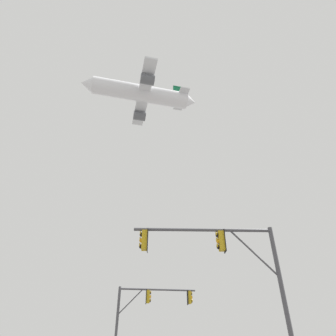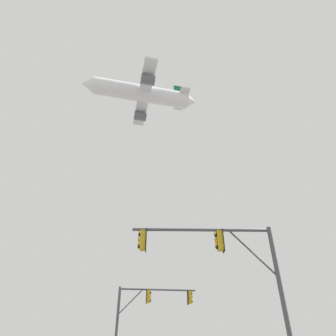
# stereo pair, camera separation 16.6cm
# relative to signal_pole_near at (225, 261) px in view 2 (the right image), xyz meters

# --- Properties ---
(signal_pole_near) EXTENTS (6.58, 0.73, 6.43)m
(signal_pole_near) POSITION_rel_signal_pole_near_xyz_m (0.00, 0.00, 0.00)
(signal_pole_near) COLOR #4C4C51
(signal_pole_near) RESTS_ON ground
(signal_pole_far) EXTENTS (5.95, 1.29, 5.55)m
(signal_pole_far) POSITION_rel_signal_pole_near_xyz_m (-4.64, 10.66, -0.65)
(signal_pole_far) COLOR #4C4C51
(signal_pole_far) RESTS_ON ground
(airplane) EXTENTS (21.24, 16.41, 5.84)m
(airplane) POSITION_rel_signal_pole_near_xyz_m (-8.59, 23.54, 36.29)
(airplane) COLOR white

